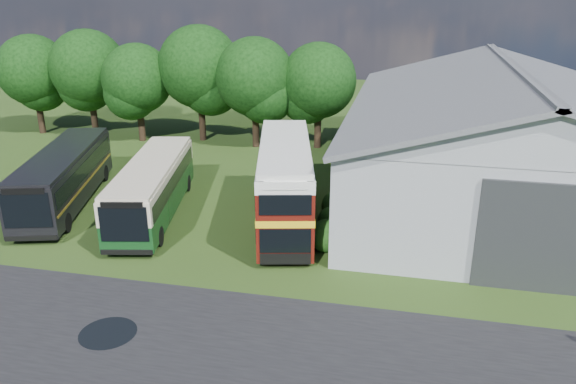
% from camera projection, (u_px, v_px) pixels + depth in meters
% --- Properties ---
extents(ground, '(120.00, 120.00, 0.00)m').
position_uv_depth(ground, '(175.00, 298.00, 24.03)').
color(ground, '#263E13').
rests_on(ground, ground).
extents(asphalt_road, '(60.00, 8.00, 0.02)m').
position_uv_depth(asphalt_road, '(219.00, 349.00, 20.68)').
color(asphalt_road, black).
rests_on(asphalt_road, ground).
extents(puddle, '(2.20, 2.20, 0.01)m').
position_uv_depth(puddle, '(108.00, 333.00, 21.58)').
color(puddle, black).
rests_on(puddle, ground).
extents(storage_shed, '(18.80, 24.80, 8.15)m').
position_uv_depth(storage_shed, '(505.00, 132.00, 34.18)').
color(storage_shed, gray).
rests_on(storage_shed, ground).
extents(tree_far_left, '(6.12, 6.12, 8.64)m').
position_uv_depth(tree_far_left, '(33.00, 70.00, 48.68)').
color(tree_far_left, black).
rests_on(tree_far_left, ground).
extents(tree_left_a, '(6.46, 6.46, 9.12)m').
position_uv_depth(tree_left_a, '(88.00, 68.00, 48.02)').
color(tree_left_a, black).
rests_on(tree_left_a, ground).
extents(tree_left_b, '(5.78, 5.78, 8.16)m').
position_uv_depth(tree_left_b, '(137.00, 79.00, 46.32)').
color(tree_left_b, black).
rests_on(tree_left_b, ground).
extents(tree_mid, '(6.80, 6.80, 9.60)m').
position_uv_depth(tree_mid, '(199.00, 67.00, 46.18)').
color(tree_mid, black).
rests_on(tree_mid, ground).
extents(tree_right_a, '(6.26, 6.26, 8.83)m').
position_uv_depth(tree_right_a, '(255.00, 77.00, 44.43)').
color(tree_right_a, black).
rests_on(tree_right_a, ground).
extents(tree_right_b, '(5.98, 5.98, 8.45)m').
position_uv_depth(tree_right_b, '(319.00, 81.00, 44.24)').
color(tree_right_b, black).
rests_on(tree_right_b, ground).
extents(shrub_front, '(1.70, 1.70, 1.70)m').
position_uv_depth(shrub_front, '(326.00, 250.00, 28.39)').
color(shrub_front, '#194714').
rests_on(shrub_front, ground).
extents(shrub_mid, '(1.60, 1.60, 1.60)m').
position_uv_depth(shrub_mid, '(332.00, 233.00, 30.22)').
color(shrub_mid, '#194714').
rests_on(shrub_mid, ground).
extents(shrub_back, '(1.80, 1.80, 1.80)m').
position_uv_depth(shrub_back, '(337.00, 219.00, 32.05)').
color(shrub_back, '#194714').
rests_on(shrub_back, ground).
extents(bus_green_single, '(5.01, 11.88, 3.19)m').
position_uv_depth(bus_green_single, '(153.00, 188.00, 32.04)').
color(bus_green_single, black).
rests_on(bus_green_single, ground).
extents(bus_maroon_double, '(5.12, 11.23, 4.68)m').
position_uv_depth(bus_maroon_double, '(285.00, 185.00, 30.61)').
color(bus_maroon_double, black).
rests_on(bus_maroon_double, ground).
extents(bus_dark_single, '(5.98, 12.31, 3.31)m').
position_uv_depth(bus_dark_single, '(64.00, 177.00, 33.66)').
color(bus_dark_single, black).
rests_on(bus_dark_single, ground).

